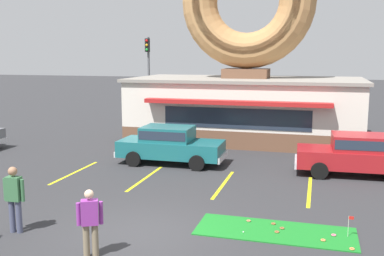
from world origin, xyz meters
The scene contains 22 objects.
ground_plane centered at (0.00, 0.00, 0.00)m, with size 160.00×160.00×0.00m, color #2D2D30.
donut_shop_building centered at (0.55, 13.94, 3.74)m, with size 12.30×6.75×10.96m.
putting_mat centered at (3.42, 1.06, 0.01)m, with size 4.13×1.57×0.03m, color #197523.
mini_donut_near_left centered at (4.90, 1.14, 0.05)m, with size 0.13×0.13×0.04m, color #D8667F.
mini_donut_near_right centered at (3.33, 1.51, 0.05)m, with size 0.13×0.13×0.04m, color brown.
mini_donut_mid_left centered at (3.59, 1.24, 0.05)m, with size 0.13×0.13×0.04m, color brown.
mini_donut_mid_centre centered at (5.29, 0.39, 0.05)m, with size 0.13×0.13×0.04m, color #D17F47.
mini_donut_mid_right centered at (3.48, 0.95, 0.05)m, with size 0.13×0.13×0.04m, color brown.
mini_donut_far_left centered at (4.64, 0.73, 0.05)m, with size 0.13×0.13×0.04m, color #D17F47.
mini_donut_far_centre centered at (2.65, 1.54, 0.05)m, with size 0.13×0.13×0.04m, color #A5724C.
golf_ball centered at (2.64, 0.70, 0.05)m, with size 0.04×0.04×0.04m, color white.
putting_flag_pin centered at (5.28, 1.18, 0.44)m, with size 0.13×0.01×0.55m.
car_teal centered at (-1.63, 7.45, 0.87)m, with size 4.57×2.01×1.60m.
car_red centered at (5.90, 7.59, 0.87)m, with size 4.63×2.12×1.60m.
pedestrian_blue_sweater_man centered at (-0.51, -1.59, 0.88)m, with size 0.54×0.38×1.60m.
pedestrian_hooded_kid centered at (-3.10, -0.81, 0.99)m, with size 0.60×0.26×1.76m.
trash_bin centered at (6.07, 11.26, 0.50)m, with size 0.57×0.57×0.97m.
traffic_light_pole centered at (-6.98, 18.79, 3.71)m, with size 0.28×0.47×5.80m.
parking_stripe_far_left centered at (-4.79, 5.00, 0.00)m, with size 0.12×3.60×0.01m, color yellow.
parking_stripe_left centered at (-1.79, 5.00, 0.00)m, with size 0.12×3.60×0.01m, color yellow.
parking_stripe_mid_left centered at (1.21, 5.00, 0.00)m, with size 0.12×3.60×0.01m, color yellow.
parking_stripe_centre centered at (4.21, 5.00, 0.00)m, with size 0.12×3.60×0.01m, color yellow.
Camera 1 is at (4.36, -10.31, 4.59)m, focal length 42.00 mm.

